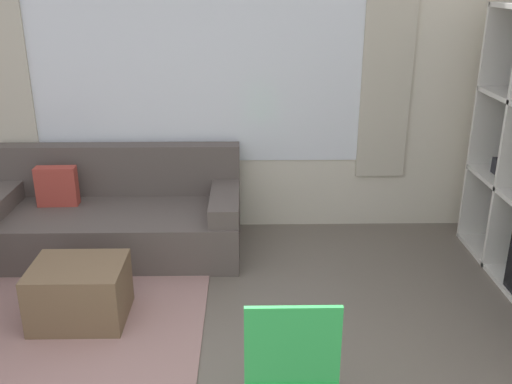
{
  "coord_description": "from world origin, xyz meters",
  "views": [
    {
      "loc": [
        0.43,
        -1.97,
        2.22
      ],
      "look_at": [
        0.49,
        1.68,
        0.85
      ],
      "focal_mm": 40.0,
      "sensor_mm": 36.0,
      "label": 1
    }
  ],
  "objects": [
    {
      "name": "wall_back",
      "position": [
        0.0,
        3.08,
        1.36
      ],
      "size": [
        6.63,
        0.11,
        2.7
      ],
      "color": "beige",
      "rests_on": "ground_plane"
    },
    {
      "name": "area_rug",
      "position": [
        -1.24,
        1.55,
        0.01
      ],
      "size": [
        2.75,
        1.61,
        0.01
      ],
      "primitive_type": "cube",
      "color": "gray",
      "rests_on": "ground_plane"
    },
    {
      "name": "couch_main",
      "position": [
        -0.72,
        2.58,
        0.29
      ],
      "size": [
        2.15,
        0.96,
        0.84
      ],
      "color": "#564C47",
      "rests_on": "ground_plane"
    },
    {
      "name": "ottoman",
      "position": [
        -0.71,
        1.45,
        0.21
      ],
      "size": [
        0.62,
        0.5,
        0.42
      ],
      "color": "brown",
      "rests_on": "ground_plane"
    },
    {
      "name": "folding_chair",
      "position": [
        0.63,
        0.32,
        0.52
      ],
      "size": [
        0.44,
        0.46,
        0.86
      ],
      "rotation": [
        0.0,
        0.0,
        3.14
      ],
      "color": "green",
      "rests_on": "ground_plane"
    }
  ]
}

